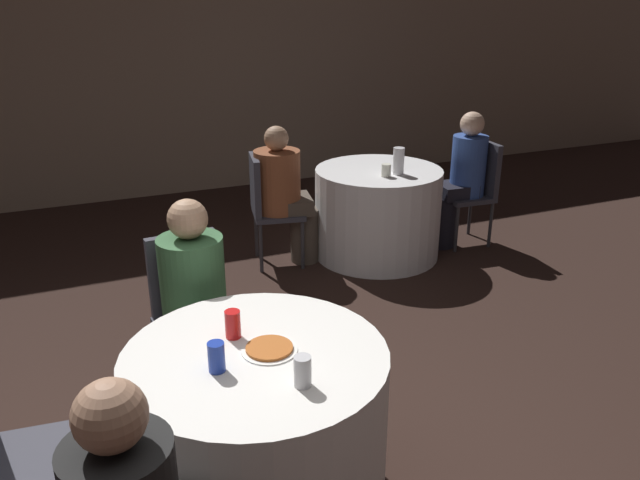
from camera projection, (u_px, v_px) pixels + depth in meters
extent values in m
cube|color=gray|center=(106.00, 68.00, 6.39)|extent=(16.00, 0.06, 2.80)
cylinder|color=white|center=(258.00, 430.00, 2.65)|extent=(1.09, 1.09, 0.76)
cylinder|color=white|center=(377.00, 213.00, 5.29)|extent=(1.06, 1.06, 0.76)
cube|color=#383842|center=(37.00, 461.00, 2.40)|extent=(0.44, 0.44, 0.04)
cylinder|color=#333338|center=(93.00, 469.00, 2.68)|extent=(0.03, 0.03, 0.42)
cube|color=#383842|center=(197.00, 328.00, 3.35)|extent=(0.43, 0.43, 0.04)
cube|color=#383842|center=(183.00, 273.00, 3.40)|extent=(0.38, 0.08, 0.46)
cylinder|color=#333338|center=(240.00, 372.00, 3.36)|extent=(0.03, 0.03, 0.42)
cylinder|color=#333338|center=(178.00, 389.00, 3.22)|extent=(0.03, 0.03, 0.42)
cylinder|color=#333338|center=(219.00, 343.00, 3.64)|extent=(0.03, 0.03, 0.42)
cylinder|color=#333338|center=(161.00, 358.00, 3.50)|extent=(0.03, 0.03, 0.42)
cube|color=#383842|center=(466.00, 197.00, 5.52)|extent=(0.43, 0.43, 0.04)
cube|color=#383842|center=(486.00, 167.00, 5.49)|extent=(0.08, 0.38, 0.46)
cylinder|color=#333338|center=(457.00, 229.00, 5.41)|extent=(0.03, 0.03, 0.42)
cylinder|color=#333338|center=(438.00, 217.00, 5.71)|extent=(0.03, 0.03, 0.42)
cylinder|color=#333338|center=(490.00, 225.00, 5.51)|extent=(0.03, 0.03, 0.42)
cylinder|color=#333338|center=(470.00, 213.00, 5.81)|extent=(0.03, 0.03, 0.42)
cube|color=#383842|center=(278.00, 213.00, 5.11)|extent=(0.47, 0.47, 0.04)
cube|color=#383842|center=(255.00, 185.00, 4.98)|extent=(0.12, 0.38, 0.46)
cylinder|color=#333338|center=(296.00, 230.00, 5.38)|extent=(0.03, 0.03, 0.42)
cylinder|color=#333338|center=(303.00, 245.00, 5.07)|extent=(0.03, 0.03, 0.42)
cylinder|color=#333338|center=(256.00, 233.00, 5.32)|extent=(0.03, 0.03, 0.42)
cylinder|color=#333338|center=(261.00, 248.00, 5.01)|extent=(0.03, 0.03, 0.42)
sphere|color=#997056|center=(110.00, 416.00, 1.64)|extent=(0.20, 0.20, 0.20)
cylinder|color=#282828|center=(212.00, 382.00, 3.24)|extent=(0.24, 0.24, 0.46)
cube|color=#282828|center=(202.00, 326.00, 3.23)|extent=(0.35, 0.34, 0.12)
cylinder|color=#38663D|center=(193.00, 283.00, 3.25)|extent=(0.34, 0.34, 0.50)
sphere|color=tan|center=(188.00, 219.00, 3.12)|extent=(0.21, 0.21, 0.21)
cylinder|color=black|center=(442.00, 221.00, 5.53)|extent=(0.24, 0.24, 0.46)
cube|color=black|center=(455.00, 190.00, 5.47)|extent=(0.34, 0.31, 0.12)
cylinder|color=#33519E|center=(468.00, 166.00, 5.42)|extent=(0.30, 0.30, 0.52)
sphere|color=#DBB293|center=(472.00, 124.00, 5.29)|extent=(0.21, 0.21, 0.21)
cylinder|color=#4C4238|center=(305.00, 235.00, 5.23)|extent=(0.24, 0.24, 0.46)
cube|color=#4C4238|center=(291.00, 204.00, 5.10)|extent=(0.38, 0.41, 0.12)
cylinder|color=brown|center=(277.00, 181.00, 5.01)|extent=(0.37, 0.37, 0.50)
sphere|color=tan|center=(276.00, 138.00, 4.88)|extent=(0.20, 0.20, 0.20)
cylinder|color=white|center=(269.00, 350.00, 2.53)|extent=(0.23, 0.23, 0.01)
cylinder|color=#B25B23|center=(269.00, 348.00, 2.53)|extent=(0.19, 0.19, 0.01)
cylinder|color=red|center=(233.00, 324.00, 2.61)|extent=(0.07, 0.07, 0.12)
cylinder|color=#1E38A5|center=(216.00, 357.00, 2.38)|extent=(0.07, 0.07, 0.12)
cylinder|color=silver|center=(303.00, 371.00, 2.29)|extent=(0.07, 0.07, 0.12)
cylinder|color=white|center=(399.00, 161.00, 4.98)|extent=(0.09, 0.09, 0.21)
cylinder|color=silver|center=(386.00, 170.00, 4.94)|extent=(0.08, 0.08, 0.10)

